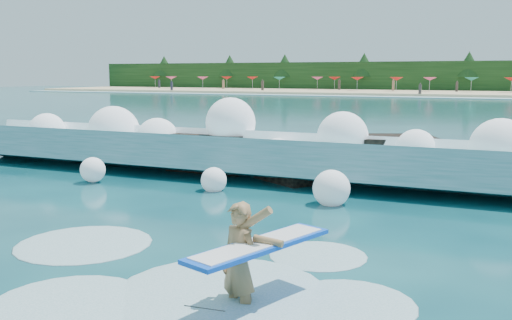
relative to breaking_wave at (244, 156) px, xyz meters
The scene contains 11 objects.
ground 6.38m from the breaking_wave, 82.10° to the right, with size 200.00×200.00×0.00m, color #07313D.
beach 71.72m from the breaking_wave, 89.30° to the left, with size 140.00×20.00×0.40m, color tan.
wet_band 60.72m from the breaking_wave, 89.18° to the left, with size 140.00×5.00×0.08m, color silver.
treeline 81.74m from the breaking_wave, 89.39° to the left, with size 140.00×4.00×5.00m, color black.
breaking_wave is the anchor object (origin of this frame).
rock_cluster 1.45m from the breaking_wave, 23.93° to the left, with size 8.32×3.56×1.50m.
surfer_with_board 9.90m from the breaking_wave, 64.25° to the right, with size 1.26×2.88×1.69m.
wave_spray 0.68m from the breaking_wave, 153.73° to the right, with size 15.94×4.45×2.40m.
surf_foam 9.10m from the breaking_wave, 69.21° to the right, with size 8.83×5.27×0.15m.
beach_umbrellas 73.67m from the breaking_wave, 89.21° to the left, with size 113.52×6.90×0.50m.
beachgoers 69.34m from the breaking_wave, 84.88° to the left, with size 107.86×13.76×1.94m.
Camera 1 is at (6.57, -9.13, 3.06)m, focal length 40.00 mm.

